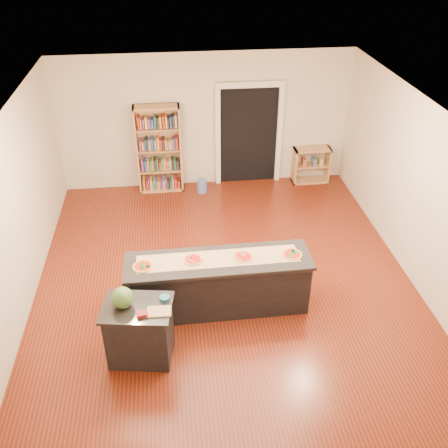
{
  "coord_description": "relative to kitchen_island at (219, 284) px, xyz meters",
  "views": [
    {
      "loc": [
        -0.75,
        -6.22,
        5.15
      ],
      "look_at": [
        0.0,
        0.2,
        1.0
      ],
      "focal_mm": 40.0,
      "sensor_mm": 36.0,
      "label": 1
    }
  ],
  "objects": [
    {
      "name": "kraft_paper",
      "position": [
        -0.0,
        0.03,
        0.44
      ],
      "size": [
        2.33,
        0.44,
        0.0
      ],
      "primitive_type": "cube",
      "rotation": [
        0.0,
        0.0,
        0.01
      ],
      "color": "tan",
      "rests_on": "kitchen_island"
    },
    {
      "name": "waste_bin",
      "position": [
        0.03,
        3.61,
        -0.29
      ],
      "size": [
        0.21,
        0.21,
        0.3
      ],
      "primitive_type": "cylinder",
      "color": "#5274B7",
      "rests_on": "ground"
    },
    {
      "name": "bookshelf",
      "position": [
        -0.82,
        3.84,
        0.48
      ],
      "size": [
        0.92,
        0.33,
        1.84
      ],
      "primitive_type": "cube",
      "color": "tan",
      "rests_on": "ground"
    },
    {
      "name": "pizza_c",
      "position": [
        0.36,
        0.02,
        0.45
      ],
      "size": [
        0.27,
        0.27,
        0.02
      ],
      "color": "#B08843",
      "rests_on": "kitchen_island"
    },
    {
      "name": "cutting_board",
      "position": [
        -0.85,
        -0.98,
        0.44
      ],
      "size": [
        0.3,
        0.21,
        0.02
      ],
      "primitive_type": "cube",
      "rotation": [
        0.0,
        0.0,
        -0.04
      ],
      "color": "tan",
      "rests_on": "side_counter"
    },
    {
      "name": "package_red",
      "position": [
        -1.06,
        -1.02,
        0.45
      ],
      "size": [
        0.15,
        0.12,
        0.05
      ],
      "primitive_type": "cube",
      "rotation": [
        0.0,
        0.0,
        0.18
      ],
      "color": "maroon",
      "rests_on": "side_counter"
    },
    {
      "name": "pizza_a",
      "position": [
        -1.07,
        -0.05,
        0.45
      ],
      "size": [
        0.28,
        0.28,
        0.02
      ],
      "color": "#B08843",
      "rests_on": "kitchen_island"
    },
    {
      "name": "side_counter",
      "position": [
        -1.13,
        -0.84,
        -0.0
      ],
      "size": [
        0.88,
        0.64,
        0.87
      ],
      "rotation": [
        0.0,
        0.0,
        -0.16
      ],
      "color": "black",
      "rests_on": "ground"
    },
    {
      "name": "kitchen_island",
      "position": [
        0.0,
        0.0,
        0.0
      ],
      "size": [
        2.68,
        0.73,
        0.88
      ],
      "rotation": [
        0.0,
        0.0,
        0.01
      ],
      "color": "black",
      "rests_on": "ground"
    },
    {
      "name": "doorway",
      "position": [
        1.07,
        4.01,
        0.76
      ],
      "size": [
        1.4,
        0.09,
        2.21
      ],
      "color": "black",
      "rests_on": "room"
    },
    {
      "name": "low_shelf",
      "position": [
        2.43,
        3.83,
        -0.05
      ],
      "size": [
        0.78,
        0.34,
        0.78
      ],
      "primitive_type": "cube",
      "color": "tan",
      "rests_on": "ground"
    },
    {
      "name": "room",
      "position": [
        0.17,
        0.55,
        0.96
      ],
      "size": [
        6.0,
        7.0,
        2.8
      ],
      "color": "beige",
      "rests_on": "ground"
    },
    {
      "name": "pizza_b",
      "position": [
        -0.36,
        0.03,
        0.45
      ],
      "size": [
        0.27,
        0.27,
        0.02
      ],
      "color": "#B08843",
      "rests_on": "kitchen_island"
    },
    {
      "name": "package_teal",
      "position": [
        -0.78,
        -0.75,
        0.45
      ],
      "size": [
        0.13,
        0.13,
        0.05
      ],
      "primitive_type": "cylinder",
      "color": "#195966",
      "rests_on": "side_counter"
    },
    {
      "name": "watermelon",
      "position": [
        -1.29,
        -0.81,
        0.57
      ],
      "size": [
        0.28,
        0.28,
        0.28
      ],
      "primitive_type": "sphere",
      "color": "#144214",
      "rests_on": "side_counter"
    },
    {
      "name": "pizza_d",
      "position": [
        1.07,
        -0.0,
        0.45
      ],
      "size": [
        0.3,
        0.3,
        0.02
      ],
      "color": "#B08843",
      "rests_on": "kitchen_island"
    }
  ]
}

